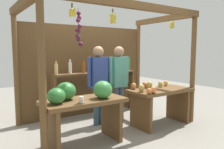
# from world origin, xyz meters

# --- Properties ---
(ground_plane) EXTENTS (12.00, 12.00, 0.00)m
(ground_plane) POSITION_xyz_m (0.00, 0.00, 0.00)
(ground_plane) COLOR gray
(ground_plane) RESTS_ON ground
(market_stall) EXTENTS (3.22, 1.85, 2.29)m
(market_stall) POSITION_xyz_m (-0.01, 0.40, 1.33)
(market_stall) COLOR brown
(market_stall) RESTS_ON ground
(fruit_counter_left) EXTENTS (1.30, 0.66, 1.02)m
(fruit_counter_left) POSITION_xyz_m (-0.89, -0.66, 0.67)
(fruit_counter_left) COLOR brown
(fruit_counter_left) RESTS_ON ground
(fruit_counter_right) EXTENTS (1.30, 0.66, 0.88)m
(fruit_counter_right) POSITION_xyz_m (0.83, -0.65, 0.55)
(fruit_counter_right) COLOR brown
(fruit_counter_right) RESTS_ON ground
(bottle_shelf_unit) EXTENTS (2.07, 0.22, 1.35)m
(bottle_shelf_unit) POSITION_xyz_m (0.13, 0.65, 0.81)
(bottle_shelf_unit) COLOR brown
(bottle_shelf_unit) RESTS_ON ground
(vendor_man) EXTENTS (0.48, 0.21, 1.58)m
(vendor_man) POSITION_xyz_m (-0.18, 0.04, 0.94)
(vendor_man) COLOR #355065
(vendor_man) RESTS_ON ground
(vendor_woman) EXTENTS (0.48, 0.21, 1.58)m
(vendor_woman) POSITION_xyz_m (0.28, -0.01, 0.95)
(vendor_woman) COLOR #435265
(vendor_woman) RESTS_ON ground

